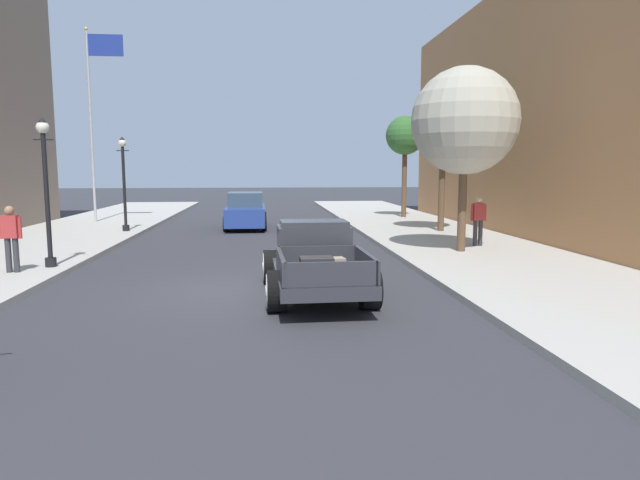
% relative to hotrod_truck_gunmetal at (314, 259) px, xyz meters
% --- Properties ---
extents(ground_plane, '(140.00, 140.00, 0.00)m').
position_rel_hotrod_truck_gunmetal_xyz_m(ground_plane, '(-1.60, 0.40, -0.75)').
color(ground_plane, '#333338').
extents(sidewalk_right, '(5.50, 64.00, 0.15)m').
position_rel_hotrod_truck_gunmetal_xyz_m(sidewalk_right, '(5.65, 0.40, -0.68)').
color(sidewalk_right, '#B7B2A8').
rests_on(sidewalk_right, ground).
extents(hotrod_truck_gunmetal, '(2.27, 4.98, 1.58)m').
position_rel_hotrod_truck_gunmetal_xyz_m(hotrod_truck_gunmetal, '(0.00, 0.00, 0.00)').
color(hotrod_truck_gunmetal, '#333338').
rests_on(hotrod_truck_gunmetal, ground).
extents(car_background_blue, '(1.87, 4.30, 1.65)m').
position_rel_hotrod_truck_gunmetal_xyz_m(car_background_blue, '(-1.90, 13.58, 0.01)').
color(car_background_blue, '#284293').
rests_on(car_background_blue, ground).
extents(pedestrian_sidewalk_left, '(0.53, 0.22, 1.65)m').
position_rel_hotrod_truck_gunmetal_xyz_m(pedestrian_sidewalk_left, '(-7.28, 2.35, 0.33)').
color(pedestrian_sidewalk_left, '#333338').
rests_on(pedestrian_sidewalk_left, sidewalk_left).
extents(pedestrian_sidewalk_right, '(0.53, 0.22, 1.65)m').
position_rel_hotrod_truck_gunmetal_xyz_m(pedestrian_sidewalk_right, '(6.01, 5.87, 0.33)').
color(pedestrian_sidewalk_right, '#333338').
rests_on(pedestrian_sidewalk_right, sidewalk_right).
extents(street_lamp_near, '(0.50, 0.32, 3.85)m').
position_rel_hotrod_truck_gunmetal_xyz_m(street_lamp_near, '(-6.65, 3.09, 1.63)').
color(street_lamp_near, black).
rests_on(street_lamp_near, sidewalk_left).
extents(street_lamp_far, '(0.50, 0.32, 3.85)m').
position_rel_hotrod_truck_gunmetal_xyz_m(street_lamp_far, '(-6.77, 11.70, 1.63)').
color(street_lamp_far, black).
rests_on(street_lamp_far, sidewalk_left).
extents(flagpole, '(1.74, 0.16, 9.16)m').
position_rel_hotrod_truck_gunmetal_xyz_m(flagpole, '(-9.05, 16.20, 5.02)').
color(flagpole, '#B2B2B7').
rests_on(flagpole, sidewalk_left).
extents(street_tree_nearest, '(3.25, 3.25, 5.62)m').
position_rel_hotrod_truck_gunmetal_xyz_m(street_tree_nearest, '(5.04, 4.76, 3.38)').
color(street_tree_nearest, brown).
rests_on(street_tree_nearest, sidewalk_right).
extents(street_tree_second, '(2.59, 2.59, 5.60)m').
position_rel_hotrod_truck_gunmetal_xyz_m(street_tree_second, '(6.22, 10.45, 3.67)').
color(street_tree_second, brown).
rests_on(street_tree_second, sidewalk_right).
extents(street_tree_third, '(2.03, 2.03, 5.32)m').
position_rel_hotrod_truck_gunmetal_xyz_m(street_tree_third, '(6.37, 17.25, 3.63)').
color(street_tree_third, brown).
rests_on(street_tree_third, sidewalk_right).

